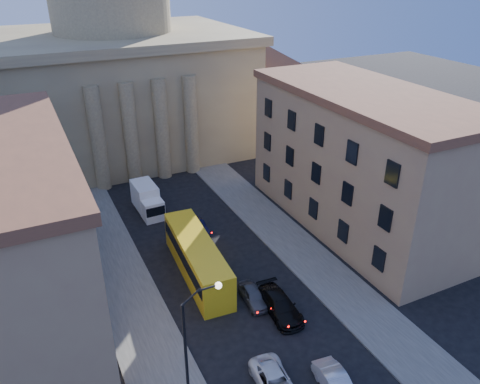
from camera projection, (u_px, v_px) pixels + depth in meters
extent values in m
cube|color=#504E49|center=(135.00, 311.00, 38.45)|extent=(5.00, 60.00, 0.15)
cube|color=#504E49|center=(309.00, 259.00, 45.09)|extent=(5.00, 60.00, 0.15)
cube|color=#816E4F|center=(121.00, 96.00, 68.80)|extent=(34.00, 26.00, 16.00)
cube|color=#816E4F|center=(114.00, 36.00, 65.04)|extent=(35.50, 27.50, 1.20)
cylinder|color=#816E4F|center=(111.00, 8.00, 63.43)|extent=(16.00, 16.00, 8.00)
cube|color=#816E4F|center=(253.00, 99.00, 76.50)|extent=(13.00, 13.00, 11.00)
cone|color=brown|center=(254.00, 52.00, 73.15)|extent=(26.02, 26.02, 4.00)
cylinder|color=#816E4F|center=(98.00, 139.00, 56.51)|extent=(1.80, 1.80, 13.00)
cylinder|color=#816E4F|center=(131.00, 134.00, 58.07)|extent=(1.80, 1.80, 13.00)
cylinder|color=#816E4F|center=(162.00, 130.00, 59.63)|extent=(1.80, 1.80, 13.00)
cylinder|color=#816E4F|center=(191.00, 125.00, 61.19)|extent=(1.80, 1.80, 13.00)
cube|color=#9B805B|center=(1.00, 241.00, 35.25)|extent=(11.00, 26.00, 14.00)
cube|color=#9B805B|center=(361.00, 164.00, 48.52)|extent=(11.00, 26.00, 14.00)
cube|color=brown|center=(370.00, 94.00, 45.26)|extent=(11.60, 26.60, 0.80)
cylinder|color=black|center=(186.00, 355.00, 29.04)|extent=(0.20, 0.20, 8.00)
cylinder|color=black|center=(191.00, 297.00, 27.31)|extent=(1.30, 0.12, 0.96)
cylinder|color=black|center=(207.00, 288.00, 27.57)|extent=(1.30, 0.12, 0.12)
sphere|color=white|center=(218.00, 286.00, 27.88)|extent=(0.44, 0.44, 0.44)
imported|color=white|center=(275.00, 383.00, 31.25)|extent=(2.72, 5.05, 1.35)
imported|color=black|center=(280.00, 305.00, 38.04)|extent=(2.48, 5.53, 1.57)
imported|color=#4C4C51|center=(253.00, 296.00, 39.31)|extent=(1.88, 4.05, 1.34)
imported|color=black|center=(198.00, 227.00, 49.53)|extent=(1.46, 3.83, 1.25)
cube|color=yellow|center=(197.00, 258.00, 42.36)|extent=(3.58, 12.49, 3.48)
cube|color=black|center=(197.00, 253.00, 42.11)|extent=(3.61, 11.82, 1.23)
cylinder|color=black|center=(201.00, 302.00, 38.80)|extent=(0.41, 1.14, 1.12)
cylinder|color=black|center=(226.00, 295.00, 39.55)|extent=(0.41, 1.14, 1.12)
cylinder|color=black|center=(173.00, 246.00, 46.22)|extent=(0.41, 1.14, 1.12)
cylinder|color=black|center=(195.00, 242.00, 46.98)|extent=(0.41, 1.14, 1.12)
cube|color=white|center=(153.00, 209.00, 51.81)|extent=(2.28, 2.37, 2.31)
cube|color=black|center=(156.00, 211.00, 50.81)|extent=(2.12, 0.18, 1.06)
cube|color=white|center=(145.00, 196.00, 53.63)|extent=(2.43, 4.11, 2.98)
cylinder|color=black|center=(146.00, 219.00, 51.43)|extent=(0.30, 0.87, 0.86)
cylinder|color=black|center=(163.00, 215.00, 52.23)|extent=(0.30, 0.87, 0.86)
cylinder|color=black|center=(136.00, 204.00, 54.47)|extent=(0.30, 0.87, 0.86)
cylinder|color=black|center=(152.00, 201.00, 55.27)|extent=(0.30, 0.87, 0.86)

